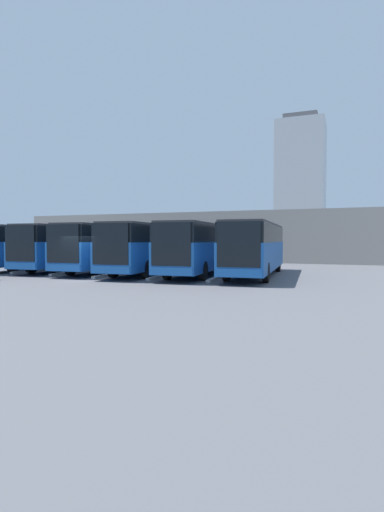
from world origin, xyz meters
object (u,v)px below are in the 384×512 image
at_px(bus_2, 154,246).
at_px(bus_4, 76,246).
at_px(bus_5, 37,245).
at_px(bus_1, 203,247).
at_px(bus_3, 113,246).
at_px(bus_0, 256,247).

relative_size(bus_2, bus_4, 1.00).
bearing_deg(bus_5, bus_1, 175.29).
bearing_deg(bus_4, bus_3, 171.08).
bearing_deg(bus_4, bus_1, 172.99).
distance_m(bus_0, bus_1, 3.48).
relative_size(bus_2, bus_3, 1.00).
height_order(bus_0, bus_2, same).
height_order(bus_3, bus_5, same).
relative_size(bus_2, bus_5, 1.00).
xyz_separation_m(bus_2, bus_5, (10.42, -0.24, 0.00)).
distance_m(bus_3, bus_4, 3.48).
height_order(bus_2, bus_4, same).
height_order(bus_1, bus_2, same).
distance_m(bus_0, bus_3, 10.42).
bearing_deg(bus_5, bus_3, 176.64).
bearing_deg(bus_2, bus_0, 179.48).
xyz_separation_m(bus_1, bus_4, (10.42, -0.43, 0.00)).
bearing_deg(bus_2, bus_3, -11.14).
height_order(bus_2, bus_3, same).
relative_size(bus_0, bus_1, 1.00).
relative_size(bus_1, bus_3, 1.00).
height_order(bus_0, bus_5, same).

